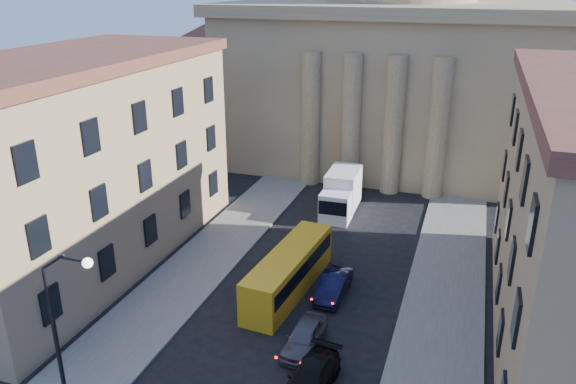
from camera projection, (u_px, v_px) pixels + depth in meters
name	position (u px, v px, depth m)	size (l,w,h in m)	color
sidewalk_left	(161.00, 303.00, 35.57)	(5.00, 60.00, 0.15)	#605E58
sidewalk_right	(436.00, 357.00, 30.51)	(5.00, 60.00, 0.15)	#605E58
church	(396.00, 50.00, 61.99)	(68.02, 28.76, 36.60)	#837250
building_left	(75.00, 162.00, 39.02)	(11.60, 26.60, 14.70)	#9D7D5C
street_lamp	(63.00, 324.00, 24.40)	(2.62, 0.44, 8.83)	black
car_right_mid	(310.00, 379.00, 27.88)	(2.01, 4.94, 1.43)	black
car_right_far	(304.00, 337.00, 31.13)	(1.75, 4.34, 1.48)	#48484D
car_right_distant	(334.00, 285.00, 36.36)	(1.55, 4.43, 1.46)	black
city_bus	(289.00, 270.00, 36.65)	(3.14, 10.22, 2.83)	gold
box_truck	(341.00, 194.00, 49.09)	(2.70, 6.56, 3.57)	white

